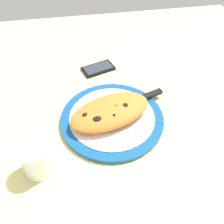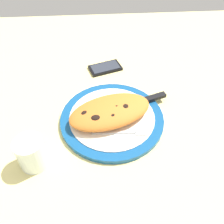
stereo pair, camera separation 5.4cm
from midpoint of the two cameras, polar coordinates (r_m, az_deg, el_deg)
The scene contains 7 objects.
ground_plane at distance 79.36cm, azimuth 1.94°, elevation -2.73°, with size 150.00×150.00×3.00cm, color #E5D684.
plate at distance 77.59cm, azimuth 1.98°, elevation -1.58°, with size 32.30×32.30×1.82cm.
calzone at distance 74.97cm, azimuth 1.61°, elevation -0.06°, with size 28.62×20.94×4.62cm.
fork at distance 72.74cm, azimuth 5.26°, elevation -4.76°, with size 16.88×2.44×0.40cm.
knife at distance 81.82cm, azimuth 8.79°, elevation 2.36°, with size 24.36×9.88×1.20cm.
smartphone at distance 97.96cm, azimuth 0.02°, elevation 10.10°, with size 13.65×10.20×1.16cm.
water_glass at distance 67.97cm, azimuth -15.84°, elevation -9.49°, with size 7.51×7.51×9.19cm.
Camera 2 is at (-3.65, -52.08, 58.33)cm, focal length 39.69 mm.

